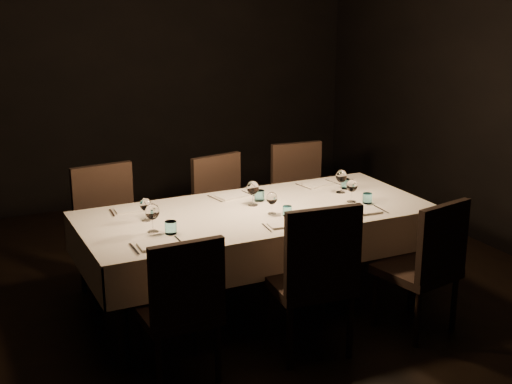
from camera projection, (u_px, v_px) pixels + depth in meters
name	position (u px, v px, depth m)	size (l,w,h in m)	color
room	(256.00, 109.00, 4.91)	(5.01, 6.01, 3.01)	black
dining_table	(256.00, 220.00, 5.14)	(2.52, 1.12, 0.76)	black
chair_near_left	(181.00, 303.00, 4.20)	(0.46, 0.46, 0.94)	black
place_setting_near_left	(158.00, 225.00, 4.58)	(0.35, 0.41, 0.19)	white
chair_near_center	(314.00, 274.00, 4.51)	(0.54, 0.54, 1.04)	black
place_setting_near_center	(279.00, 209.00, 4.95)	(0.30, 0.39, 0.16)	white
chair_near_right	(427.00, 262.00, 4.80)	(0.55, 0.55, 0.96)	black
place_setting_near_right	(360.00, 196.00, 5.22)	(0.32, 0.40, 0.18)	white
chair_far_left	(110.00, 226.00, 5.45)	(0.52, 0.52, 1.00)	black
place_setting_far_left	(142.00, 208.00, 4.97)	(0.30, 0.39, 0.16)	white
chair_far_center	(224.00, 209.00, 5.92)	(0.54, 0.54, 0.96)	black
place_setting_far_center	(248.00, 192.00, 5.30)	(0.35, 0.41, 0.19)	white
chair_far_right	(301.00, 195.00, 6.28)	(0.51, 0.51, 0.98)	black
place_setting_far_right	(335.00, 181.00, 5.62)	(0.34, 0.40, 0.18)	white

